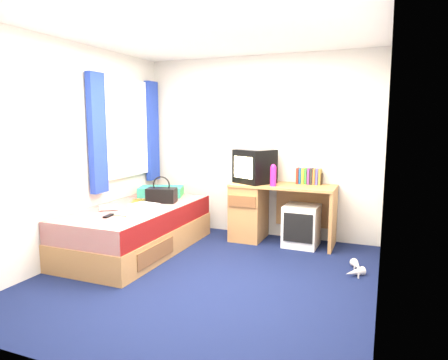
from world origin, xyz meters
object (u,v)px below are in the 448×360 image
at_px(magazine, 141,201).
at_px(storage_cube, 301,226).
at_px(picture_frame, 321,179).
at_px(colour_swatch_fan, 120,215).
at_px(white_heels, 356,269).
at_px(aerosol_can, 271,177).
at_px(water_bottle, 109,208).
at_px(crt_tv, 255,166).
at_px(pillow, 161,191).
at_px(vcr, 255,147).
at_px(towel, 144,208).
at_px(bed, 138,229).
at_px(pink_water_bottle, 273,176).
at_px(handbag, 162,195).
at_px(desk, 262,209).
at_px(remote_control, 109,216).

bearing_deg(magazine, storage_cube, 19.82).
relative_size(picture_frame, colour_swatch_fan, 0.64).
bearing_deg(white_heels, aerosol_can, 146.30).
xyz_separation_m(water_bottle, colour_swatch_fan, (0.25, -0.14, -0.03)).
height_order(crt_tv, water_bottle, crt_tv).
relative_size(pillow, picture_frame, 4.08).
distance_m(vcr, water_bottle, 1.96).
distance_m(crt_tv, vcr, 0.25).
bearing_deg(towel, bed, 139.59).
height_order(pink_water_bottle, handbag, pink_water_bottle).
bearing_deg(vcr, pink_water_bottle, -5.05).
height_order(aerosol_can, white_heels, aerosol_can).
xyz_separation_m(desk, picture_frame, (0.72, 0.18, 0.41)).
height_order(pillow, white_heels, pillow).
bearing_deg(vcr, desk, 23.55).
xyz_separation_m(aerosol_can, towel, (-1.12, -1.19, -0.25)).
xyz_separation_m(bed, water_bottle, (-0.16, -0.32, 0.31)).
bearing_deg(water_bottle, aerosol_can, 40.62).
height_order(picture_frame, white_heels, picture_frame).
xyz_separation_m(bed, handbag, (0.14, 0.33, 0.37)).
xyz_separation_m(bed, crt_tv, (1.13, 1.00, 0.70)).
relative_size(vcr, picture_frame, 2.91).
height_order(bed, pillow, pillow).
bearing_deg(pillow, colour_swatch_fan, -81.00).
relative_size(storage_cube, white_heels, 1.20).
bearing_deg(towel, storage_cube, 36.59).
xyz_separation_m(crt_tv, picture_frame, (0.82, 0.18, -0.15)).
distance_m(pink_water_bottle, remote_control, 2.00).
distance_m(desk, colour_swatch_fan, 1.86).
xyz_separation_m(bed, aerosol_can, (1.36, 0.99, 0.57)).
bearing_deg(picture_frame, magazine, -152.70).
relative_size(colour_swatch_fan, remote_control, 1.38).
bearing_deg(towel, white_heels, 11.20).
distance_m(bed, white_heels, 2.50).
distance_m(water_bottle, remote_control, 0.29).
height_order(desk, vcr, vcr).
xyz_separation_m(crt_tv, colour_swatch_fan, (-1.04, -1.45, -0.42)).
xyz_separation_m(bed, picture_frame, (1.96, 1.18, 0.55)).
relative_size(pillow, white_heels, 1.33).
relative_size(storage_cube, colour_swatch_fan, 2.34).
xyz_separation_m(aerosol_can, handbag, (-1.22, -0.65, -0.20)).
height_order(crt_tv, white_heels, crt_tv).
height_order(picture_frame, aerosol_can, aerosol_can).
height_order(storage_cube, vcr, vcr).
distance_m(crt_tv, towel, 1.55).
distance_m(bed, picture_frame, 2.35).
relative_size(pillow, water_bottle, 2.86).
xyz_separation_m(aerosol_can, colour_swatch_fan, (-1.26, -1.44, -0.29)).
height_order(towel, magazine, towel).
bearing_deg(storage_cube, crt_tv, 175.77).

